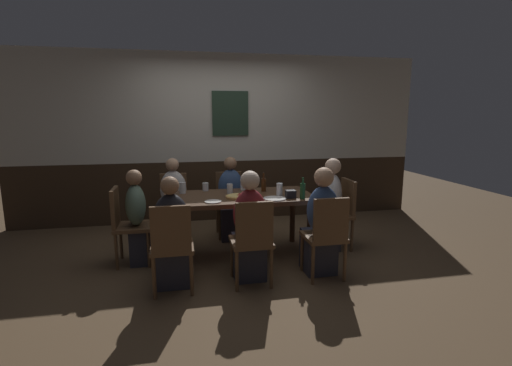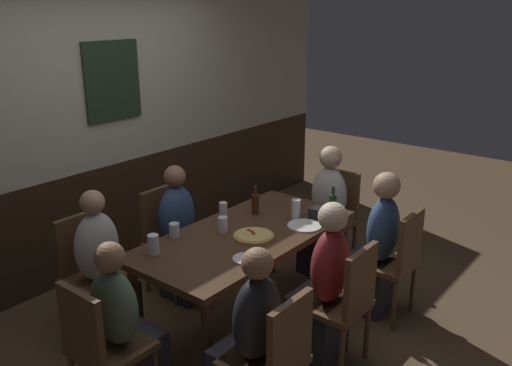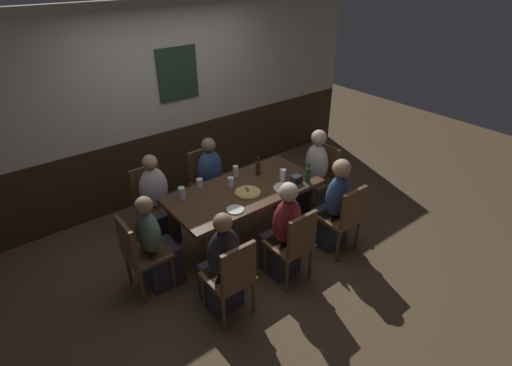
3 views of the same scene
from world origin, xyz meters
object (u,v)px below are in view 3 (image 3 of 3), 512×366
(chair_right_near, at_px, (344,216))
(beer_glass_tall, at_px, (283,176))
(chair_head_east, at_px, (322,174))
(tumbler_short, at_px, (236,172))
(person_mid_near, at_px, (283,236))
(beer_bottle_green, at_px, (308,175))
(beer_glass_half, at_px, (231,183))
(plate_white_small, at_px, (235,210))
(dining_table, at_px, (244,195))
(person_left_near, at_px, (222,269))
(condiment_caddy, at_px, (296,179))
(plate_white_large, at_px, (285,188))
(person_left_far, at_px, (158,207))
(person_right_near, at_px, (333,210))
(chair_head_west, at_px, (140,252))
(tumbler_water, at_px, (200,183))
(chair_left_far, at_px, (152,199))
(chair_left_near, at_px, (232,276))
(chair_mid_near, at_px, (294,243))
(pizza, at_px, (248,192))
(person_mid_far, at_px, (213,186))
(person_head_west, at_px, (156,249))
(person_head_east, at_px, (313,178))
(beer_bottle_brown, at_px, (258,168))
(chair_mid_far, at_px, (206,179))
(pint_glass_stout, at_px, (182,194))

(chair_right_near, xyz_separation_m, beer_glass_tall, (-0.31, 0.71, 0.31))
(chair_head_east, relative_size, tumbler_short, 6.53)
(person_mid_near, height_order, beer_bottle_green, person_mid_near)
(beer_glass_half, height_order, plate_white_small, beer_glass_half)
(dining_table, xyz_separation_m, person_mid_near, (0.00, -0.67, -0.18))
(person_left_near, distance_m, condiment_caddy, 1.43)
(plate_white_large, bearing_deg, person_left_far, 140.19)
(chair_head_east, distance_m, person_right_near, 0.85)
(tumbler_short, bearing_deg, person_mid_near, -95.96)
(person_right_near, xyz_separation_m, person_left_near, (-1.53, 0.00, -0.03))
(chair_head_west, xyz_separation_m, tumbler_water, (0.92, 0.35, 0.29))
(chair_left_far, height_order, chair_left_near, same)
(beer_glass_half, bearing_deg, chair_head_east, -5.69)
(chair_mid_near, relative_size, chair_left_far, 1.00)
(chair_left_far, relative_size, pizza, 3.00)
(person_left_near, bearing_deg, chair_head_east, 18.16)
(chair_left_far, height_order, person_right_near, person_right_near)
(chair_right_near, height_order, person_left_far, person_left_far)
(chair_left_near, xyz_separation_m, beer_glass_half, (0.68, 0.97, 0.29))
(chair_left_far, bearing_deg, person_left_near, -90.00)
(person_mid_far, xyz_separation_m, condiment_caddy, (0.56, -0.93, 0.32))
(person_left_far, xyz_separation_m, beer_glass_tall, (1.23, -0.80, 0.34))
(beer_bottle_green, bearing_deg, beer_glass_tall, 137.79)
(chair_left_far, distance_m, person_left_far, 0.17)
(chair_head_west, relative_size, person_left_near, 0.79)
(dining_table, relative_size, beer_glass_half, 15.03)
(chair_head_west, height_order, chair_mid_near, same)
(person_head_west, height_order, person_left_far, person_left_far)
(dining_table, height_order, chair_head_east, chair_head_east)
(person_mid_near, height_order, beer_glass_half, person_mid_near)
(pizza, relative_size, plate_white_small, 1.59)
(tumbler_short, relative_size, tumbler_water, 1.34)
(person_mid_far, bearing_deg, beer_glass_tall, -60.12)
(person_head_east, bearing_deg, person_mid_far, 149.08)
(dining_table, xyz_separation_m, chair_left_near, (-0.77, -0.84, -0.16))
(person_mid_far, bearing_deg, plate_white_small, -108.95)
(dining_table, bearing_deg, chair_left_near, -132.47)
(person_head_east, bearing_deg, condiment_caddy, -155.60)
(chair_head_west, xyz_separation_m, plate_white_small, (0.96, -0.28, 0.25))
(dining_table, xyz_separation_m, chair_head_west, (-1.29, 0.00, -0.16))
(person_head_west, distance_m, person_left_far, 0.76)
(chair_head_west, distance_m, person_left_near, 0.85)
(person_right_near, bearing_deg, person_head_east, 62.06)
(dining_table, distance_m, person_mid_far, 0.70)
(beer_bottle_brown, relative_size, plate_white_large, 0.90)
(dining_table, height_order, person_left_near, person_left_near)
(chair_head_west, distance_m, chair_mid_near, 1.54)
(tumbler_water, bearing_deg, person_mid_near, -70.42)
(chair_mid_far, xyz_separation_m, pint_glass_stout, (-0.65, -0.58, 0.30))
(pizza, bearing_deg, chair_left_far, 128.56)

